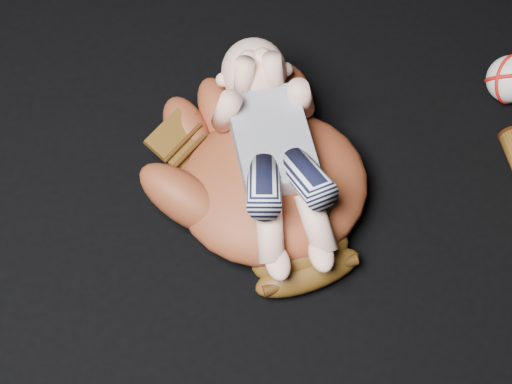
# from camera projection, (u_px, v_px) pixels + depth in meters

# --- Properties ---
(baseball_glove) EXTENTS (0.47, 0.51, 0.13)m
(baseball_glove) POSITION_uv_depth(u_px,v_px,m) (273.00, 181.00, 1.21)
(baseball_glove) COLOR maroon
(baseball_glove) RESTS_ON ground
(newborn_baby) EXTENTS (0.23, 0.41, 0.16)m
(newborn_baby) POSITION_uv_depth(u_px,v_px,m) (277.00, 153.00, 1.16)
(newborn_baby) COLOR #F0B39A
(newborn_baby) RESTS_ON baseball_glove
(baseball) EXTENTS (0.10, 0.10, 0.08)m
(baseball) POSITION_uv_depth(u_px,v_px,m) (510.00, 79.00, 1.34)
(baseball) COLOR silver
(baseball) RESTS_ON ground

